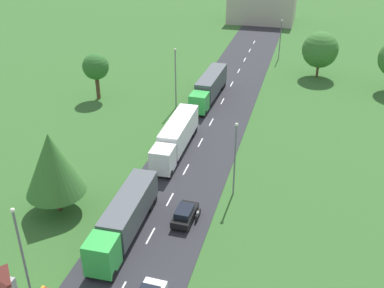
# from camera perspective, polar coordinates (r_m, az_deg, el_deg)

# --- Properties ---
(road) EXTENTS (10.00, 140.00, 0.06)m
(road) POSITION_cam_1_polar(r_m,az_deg,el_deg) (53.13, -0.86, -3.39)
(road) COLOR #2B2B30
(road) RESTS_ON ground
(lane_marking_centre) EXTENTS (0.16, 121.24, 0.01)m
(lane_marking_centre) POSITION_cam_1_polar(r_m,az_deg,el_deg) (50.95, -1.67, -4.87)
(lane_marking_centre) COLOR white
(lane_marking_centre) RESTS_ON road
(truck_lead) EXTENTS (2.76, 12.57, 3.47)m
(truck_lead) POSITION_cam_1_polar(r_m,az_deg,el_deg) (42.96, -8.37, -8.98)
(truck_lead) COLOR green
(truck_lead) RESTS_ON road
(truck_second) EXTENTS (2.62, 13.28, 3.67)m
(truck_second) POSITION_cam_1_polar(r_m,az_deg,el_deg) (56.22, -1.99, 0.96)
(truck_second) COLOR white
(truck_second) RESTS_ON road
(truck_third) EXTENTS (2.83, 14.06, 3.77)m
(truck_third) POSITION_cam_1_polar(r_m,az_deg,el_deg) (71.59, 2.17, 7.14)
(truck_third) COLOR green
(truck_third) RESTS_ON road
(car_second) EXTENTS (1.86, 3.94, 1.55)m
(car_second) POSITION_cam_1_polar(r_m,az_deg,el_deg) (44.97, -0.91, -8.68)
(car_second) COLOR black
(car_second) RESTS_ON road
(motorcycle_courier) EXTENTS (0.28, 1.94, 0.91)m
(motorcycle_courier) POSITION_cam_1_polar(r_m,az_deg,el_deg) (45.50, 0.74, -8.68)
(motorcycle_courier) COLOR black
(motorcycle_courier) RESTS_ON road
(lamppost_lead) EXTENTS (0.36, 0.36, 8.75)m
(lamppost_lead) POSITION_cam_1_polar(r_m,az_deg,el_deg) (36.97, -20.32, -12.35)
(lamppost_lead) COLOR slate
(lamppost_lead) RESTS_ON ground
(lamppost_second) EXTENTS (0.36, 0.36, 8.34)m
(lamppost_second) POSITION_cam_1_polar(r_m,az_deg,el_deg) (47.11, 5.35, -1.44)
(lamppost_second) COLOR slate
(lamppost_second) RESTS_ON ground
(lamppost_third) EXTENTS (0.36, 0.36, 9.13)m
(lamppost_third) POSITION_cam_1_polar(r_m,az_deg,el_deg) (67.66, -2.05, 8.46)
(lamppost_third) COLOR slate
(lamppost_third) RESTS_ON ground
(lamppost_fourth) EXTENTS (0.36, 0.36, 7.68)m
(lamppost_fourth) POSITION_cam_1_polar(r_m,az_deg,el_deg) (92.05, 10.88, 12.84)
(lamppost_fourth) COLOR slate
(lamppost_fourth) RESTS_ON ground
(tree_oak) EXTENTS (5.82, 5.82, 8.62)m
(tree_oak) POSITION_cam_1_polar(r_m,az_deg,el_deg) (45.98, -16.90, -2.36)
(tree_oak) COLOR #513823
(tree_oak) RESTS_ON ground
(tree_pine) EXTENTS (6.14, 6.14, 7.93)m
(tree_pine) POSITION_cam_1_polar(r_m,az_deg,el_deg) (83.58, 15.57, 11.17)
(tree_pine) COLOR #513823
(tree_pine) RESTS_ON ground
(tree_elm) EXTENTS (4.01, 4.01, 7.24)m
(tree_elm) POSITION_cam_1_polar(r_m,az_deg,el_deg) (72.45, -11.83, 9.32)
(tree_elm) COLOR #513823
(tree_elm) RESTS_ON ground
(distant_building) EXTENTS (16.24, 12.02, 7.49)m
(distant_building) POSITION_cam_1_polar(r_m,az_deg,el_deg) (122.73, 8.69, 16.51)
(distant_building) COLOR #B2A899
(distant_building) RESTS_ON ground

